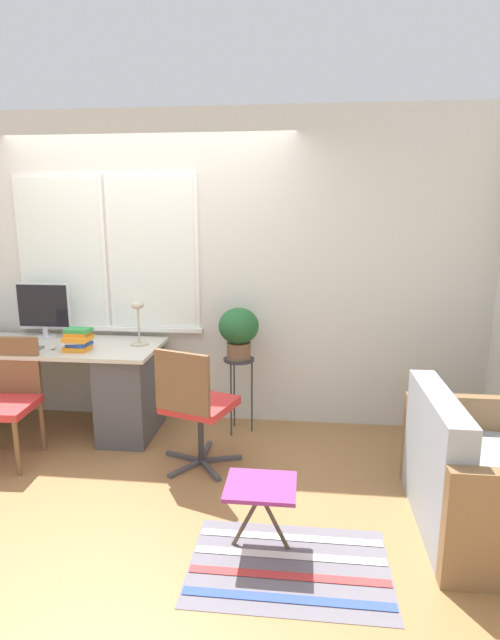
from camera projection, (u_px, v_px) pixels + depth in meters
ground_plane at (129, 454)px, 3.91m from camera, size 14.00×14.00×0.00m
wall_back_with_window at (150, 270)px, 4.40m from camera, size 9.00×0.12×2.70m
desk at (43, 385)px, 4.27m from camera, size 2.04×0.73×0.77m
monitor at (43, 309)px, 4.36m from camera, size 0.48×0.18×0.48m
keyboard at (19, 348)px, 4.04m from camera, size 0.38×0.12×0.02m
mouse at (53, 348)px, 4.03m from camera, size 0.03×0.06×0.03m
desk_lamp at (138, 317)px, 4.14m from camera, size 0.16×0.16×0.37m
book_stack at (78, 340)px, 3.99m from camera, size 0.22×0.20×0.18m
desk_chair_wooden at (6, 397)px, 3.77m from camera, size 0.47×0.48×0.92m
office_chair_swivel at (195, 404)px, 3.60m from camera, size 0.60×0.62×0.93m
couch_loveseat at (481, 484)px, 2.95m from camera, size 0.79×1.12×0.83m
plant_stand at (239, 368)px, 4.21m from camera, size 0.26×0.26×0.65m
potted_plant at (239, 329)px, 4.14m from camera, size 0.33×0.33×0.43m
floor_rug_striped at (289, 566)px, 2.67m from camera, size 1.07×0.71×0.01m
folding_stool at (261, 491)px, 2.76m from camera, size 0.39×0.33×0.39m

